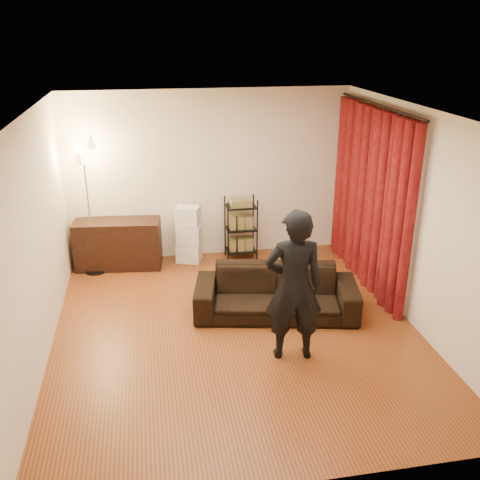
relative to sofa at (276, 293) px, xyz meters
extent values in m
plane|color=brown|center=(-0.59, -0.32, -0.31)|extent=(5.00, 5.00, 0.00)
plane|color=white|center=(-0.59, -0.32, 2.39)|extent=(5.00, 5.00, 0.00)
plane|color=#EFE0C5|center=(-0.59, 2.18, 1.04)|extent=(5.00, 0.00, 5.00)
plane|color=#EFE0C5|center=(-0.59, -2.82, 1.04)|extent=(5.00, 0.00, 5.00)
plane|color=#EFE0C5|center=(-2.84, -0.32, 1.04)|extent=(0.00, 5.00, 5.00)
plane|color=#EFE0C5|center=(1.66, -0.32, 1.04)|extent=(0.00, 5.00, 5.00)
cylinder|color=black|center=(1.56, 0.80, 2.27)|extent=(0.04, 2.65, 0.04)
imported|color=black|center=(0.00, 0.00, 0.00)|extent=(2.24, 1.23, 0.62)
imported|color=black|center=(-0.05, -0.98, 0.59)|extent=(0.70, 0.50, 1.79)
cube|color=black|center=(-2.09, 1.90, 0.08)|extent=(1.37, 0.64, 0.77)
camera|label=1|loc=(-1.57, -6.08, 3.26)|focal=40.00mm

